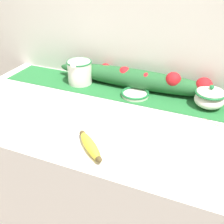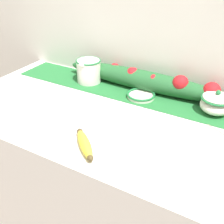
{
  "view_description": "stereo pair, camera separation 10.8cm",
  "coord_description": "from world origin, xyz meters",
  "px_view_note": "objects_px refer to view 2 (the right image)",
  "views": [
    {
      "loc": [
        0.38,
        -0.9,
        1.54
      ],
      "look_at": [
        0.02,
        -0.05,
        0.99
      ],
      "focal_mm": 45.0,
      "sensor_mm": 36.0,
      "label": 1
    },
    {
      "loc": [
        0.48,
        -0.85,
        1.54
      ],
      "look_at": [
        0.02,
        -0.05,
        0.99
      ],
      "focal_mm": 45.0,
      "sensor_mm": 36.0,
      "label": 2
    }
  ],
  "objects_px": {
    "sugar_bowl": "(216,103)",
    "cream_pitcher": "(89,70)",
    "small_dish": "(141,95)",
    "banana": "(85,144)"
  },
  "relations": [
    {
      "from": "cream_pitcher",
      "to": "small_dish",
      "type": "bearing_deg",
      "value": -5.3
    },
    {
      "from": "small_dish",
      "to": "banana",
      "type": "xyz_separation_m",
      "value": [
        -0.01,
        -0.43,
        0.01
      ]
    },
    {
      "from": "cream_pitcher",
      "to": "sugar_bowl",
      "type": "bearing_deg",
      "value": -0.1
    },
    {
      "from": "sugar_bowl",
      "to": "small_dish",
      "type": "xyz_separation_m",
      "value": [
        -0.32,
        -0.03,
        -0.03
      ]
    },
    {
      "from": "sugar_bowl",
      "to": "cream_pitcher",
      "type": "bearing_deg",
      "value": 179.9
    },
    {
      "from": "small_dish",
      "to": "banana",
      "type": "bearing_deg",
      "value": -91.7
    },
    {
      "from": "small_dish",
      "to": "cream_pitcher",
      "type": "bearing_deg",
      "value": 174.7
    },
    {
      "from": "sugar_bowl",
      "to": "banana",
      "type": "height_order",
      "value": "sugar_bowl"
    },
    {
      "from": "cream_pitcher",
      "to": "banana",
      "type": "distance_m",
      "value": 0.55
    },
    {
      "from": "banana",
      "to": "sugar_bowl",
      "type": "bearing_deg",
      "value": 53.95
    }
  ]
}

